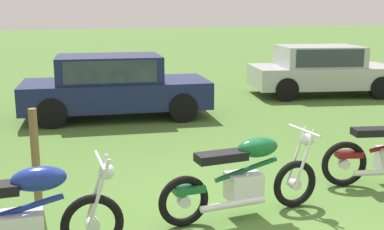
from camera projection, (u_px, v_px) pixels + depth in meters
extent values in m
plane|color=#476B2D|center=(245.00, 222.00, 5.63)|extent=(120.00, 120.00, 0.00)
torus|color=black|center=(93.00, 224.00, 4.82)|extent=(0.64, 0.13, 0.64)
cylinder|color=silver|center=(93.00, 224.00, 4.82)|extent=(0.15, 0.11, 0.14)
cylinder|color=silver|center=(96.00, 190.00, 4.85)|extent=(0.27, 0.05, 0.74)
cylinder|color=silver|center=(98.00, 196.00, 4.69)|extent=(0.27, 0.05, 0.74)
cube|color=silver|center=(23.00, 228.00, 4.61)|extent=(0.42, 0.33, 0.32)
cylinder|color=navy|center=(24.00, 208.00, 4.57)|extent=(0.75, 0.11, 0.21)
ellipsoid|color=navy|center=(39.00, 179.00, 4.56)|extent=(0.54, 0.29, 0.24)
cylinder|color=silver|center=(100.00, 160.00, 4.71)|extent=(0.08, 0.64, 0.03)
sphere|color=silver|center=(107.00, 171.00, 4.76)|extent=(0.17, 0.17, 0.16)
torus|color=black|center=(295.00, 184.00, 5.99)|extent=(0.61, 0.09, 0.60)
torus|color=black|center=(184.00, 201.00, 5.45)|extent=(0.61, 0.09, 0.60)
cylinder|color=silver|center=(295.00, 184.00, 5.99)|extent=(0.14, 0.10, 0.14)
cylinder|color=silver|center=(184.00, 201.00, 5.45)|extent=(0.14, 0.10, 0.14)
cylinder|color=silver|center=(296.00, 155.00, 6.02)|extent=(0.27, 0.04, 0.75)
cylinder|color=silver|center=(304.00, 159.00, 5.86)|extent=(0.27, 0.04, 0.75)
cube|color=silver|center=(244.00, 186.00, 5.71)|extent=(0.40, 0.30, 0.32)
cylinder|color=#14592D|center=(246.00, 169.00, 5.68)|extent=(0.81, 0.06, 0.23)
ellipsoid|color=#14592D|center=(258.00, 147.00, 5.68)|extent=(0.52, 0.26, 0.24)
cube|color=black|center=(221.00, 157.00, 5.52)|extent=(0.60, 0.24, 0.10)
cube|color=#14592D|center=(189.00, 189.00, 5.44)|extent=(0.36, 0.18, 0.08)
cylinder|color=silver|center=(304.00, 131.00, 5.88)|extent=(0.04, 0.64, 0.03)
sphere|color=silver|center=(308.00, 140.00, 5.93)|extent=(0.16, 0.16, 0.16)
cylinder|color=silver|center=(233.00, 204.00, 5.51)|extent=(0.80, 0.08, 0.08)
torus|color=black|center=(344.00, 164.00, 6.70)|extent=(0.65, 0.27, 0.65)
cylinder|color=silver|center=(344.00, 164.00, 6.70)|extent=(0.16, 0.14, 0.14)
cube|color=black|center=(374.00, 132.00, 6.64)|extent=(0.64, 0.40, 0.10)
cube|color=maroon|center=(349.00, 154.00, 6.68)|extent=(0.40, 0.27, 0.08)
cylinder|color=silver|center=(382.00, 172.00, 6.61)|extent=(0.79, 0.30, 0.08)
cube|color=#161E4C|center=(116.00, 94.00, 11.04)|extent=(4.44, 2.45, 0.60)
cube|color=#161E4C|center=(109.00, 69.00, 10.89)|extent=(2.55, 1.95, 0.60)
cube|color=#2D3842|center=(109.00, 68.00, 10.88)|extent=(2.21, 1.93, 0.48)
cylinder|color=black|center=(170.00, 95.00, 12.16)|extent=(0.67, 0.33, 0.64)
cylinder|color=black|center=(183.00, 108.00, 10.60)|extent=(0.67, 0.33, 0.64)
cylinder|color=black|center=(56.00, 99.00, 11.58)|extent=(0.67, 0.33, 0.64)
cylinder|color=black|center=(52.00, 113.00, 10.03)|extent=(0.67, 0.33, 0.64)
cube|color=#B2B5BA|center=(323.00, 76.00, 13.97)|extent=(4.44, 2.89, 0.60)
cube|color=#B2B5BA|center=(319.00, 56.00, 13.83)|extent=(2.62, 2.21, 0.60)
cube|color=#2D3842|center=(319.00, 56.00, 13.83)|extent=(2.30, 2.16, 0.48)
cylinder|color=black|center=(353.00, 79.00, 15.01)|extent=(0.68, 0.39, 0.64)
cylinder|color=black|center=(381.00, 88.00, 13.33)|extent=(0.68, 0.39, 0.64)
cylinder|color=black|center=(269.00, 80.00, 14.71)|extent=(0.68, 0.39, 0.64)
cylinder|color=black|center=(287.00, 90.00, 13.03)|extent=(0.68, 0.39, 0.64)
cylinder|color=brown|center=(36.00, 161.00, 5.80)|extent=(0.10, 0.10, 1.29)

